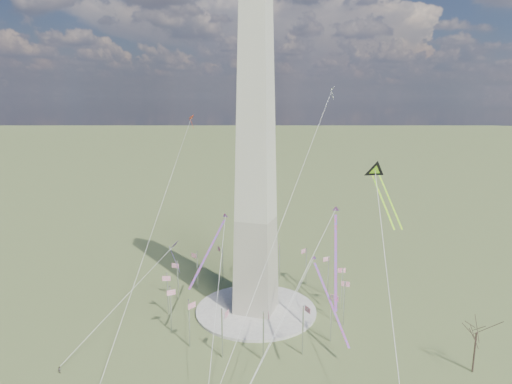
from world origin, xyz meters
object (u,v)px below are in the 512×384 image
(washington_monument, at_px, (256,152))
(kite_delta_black, at_px, (376,174))
(person_west, at_px, (60,370))
(tree_near, at_px, (477,330))

(washington_monument, relative_size, kite_delta_black, 5.44)
(person_west, height_order, kite_delta_black, kite_delta_black)
(washington_monument, bearing_deg, kite_delta_black, 15.29)
(tree_near, bearing_deg, washington_monument, 167.51)
(tree_near, height_order, person_west, tree_near)
(washington_monument, relative_size, person_west, 60.93)
(washington_monument, height_order, person_west, washington_monument)
(washington_monument, distance_m, tree_near, 70.02)
(washington_monument, bearing_deg, person_west, -127.31)
(tree_near, xyz_separation_m, kite_delta_black, (-25.59, 21.64, 31.40))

